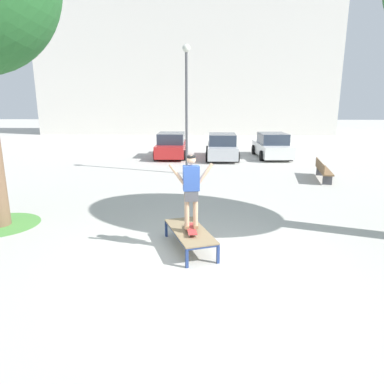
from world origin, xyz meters
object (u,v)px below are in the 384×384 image
at_px(light_post, 186,91).
at_px(park_bench, 323,170).
at_px(car_red, 172,146).
at_px(car_silver, 222,147).
at_px(skateboard, 191,229).
at_px(skate_box, 190,232).
at_px(skater, 191,187).
at_px(car_white, 272,146).

bearing_deg(light_post, park_bench, -10.64).
height_order(car_red, car_silver, same).
relative_size(skateboard, park_bench, 0.34).
bearing_deg(skateboard, skate_box, 109.58).
distance_m(skateboard, car_silver, 13.67).
bearing_deg(skater, skateboard, -82.02).
bearing_deg(car_red, car_silver, -9.86).
distance_m(skateboard, light_post, 9.59).
height_order(skate_box, light_post, light_post).
bearing_deg(car_white, skateboard, -107.43).
xyz_separation_m(skate_box, skateboard, (0.04, -0.11, 0.12)).
height_order(car_white, park_bench, car_white).
relative_size(skater, car_red, 0.40).
relative_size(skate_box, skater, 1.21).
bearing_deg(car_silver, car_white, 10.65).
bearing_deg(skate_box, car_white, 72.31).
bearing_deg(car_silver, skate_box, -95.88).
xyz_separation_m(car_white, park_bench, (1.09, -6.34, -0.24)).
xyz_separation_m(skate_box, car_white, (4.49, 14.08, 0.28)).
distance_m(skateboard, park_bench, 9.61).
bearing_deg(skater, car_white, 72.57).
relative_size(skate_box, car_red, 0.49).
bearing_deg(park_bench, car_red, 139.19).
bearing_deg(car_white, park_bench, -80.26).
bearing_deg(skater, car_red, 97.03).
relative_size(skate_box, light_post, 0.35).
distance_m(car_red, light_post, 6.14).
xyz_separation_m(skateboard, skater, (-0.00, 0.00, 0.99)).
bearing_deg(car_red, park_bench, -40.81).
distance_m(car_red, car_silver, 3.14).
bearing_deg(park_bench, skater, -125.23).
relative_size(skateboard, car_white, 0.19).
bearing_deg(car_red, skater, -82.97).
bearing_deg(skate_box, skater, -70.24).
bearing_deg(light_post, car_red, 103.10).
height_order(skateboard, skater, skater).
xyz_separation_m(car_red, car_silver, (3.10, -0.54, 0.00)).
xyz_separation_m(skater, car_red, (-1.74, 14.14, -0.84)).
xyz_separation_m(car_white, light_post, (-5.00, -5.19, 3.13)).
xyz_separation_m(car_silver, light_post, (-1.90, -4.61, 3.13)).
xyz_separation_m(skateboard, car_white, (4.45, 14.18, 0.15)).
height_order(car_red, park_bench, car_red).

